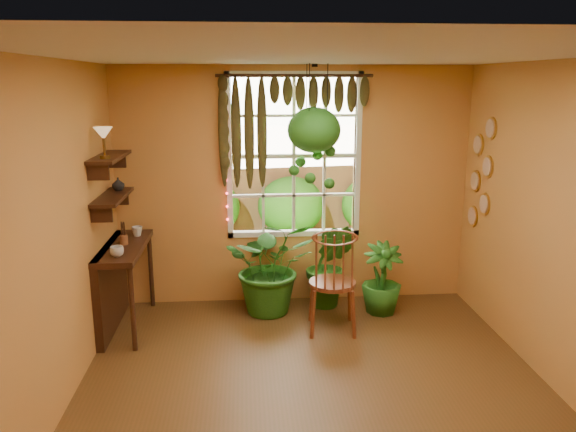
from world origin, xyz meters
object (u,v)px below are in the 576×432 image
at_px(windsor_chair, 332,297).
at_px(potted_plant_left, 272,265).
at_px(potted_plant_mid, 330,265).
at_px(counter_ledge, 115,277).
at_px(hanging_basket, 314,137).

bearing_deg(windsor_chair, potted_plant_left, 142.42).
bearing_deg(windsor_chair, potted_plant_mid, 88.44).
height_order(counter_ledge, hanging_basket, hanging_basket).
bearing_deg(potted_plant_mid, windsor_chair, -96.30).
distance_m(windsor_chair, potted_plant_mid, 0.66).
xyz_separation_m(counter_ledge, hanging_basket, (2.09, 0.31, 1.40)).
xyz_separation_m(counter_ledge, potted_plant_left, (1.63, 0.28, -0.01)).
xyz_separation_m(potted_plant_left, potted_plant_mid, (0.67, 0.10, -0.05)).
relative_size(potted_plant_mid, hanging_basket, 0.76).
xyz_separation_m(potted_plant_mid, hanging_basket, (-0.21, -0.07, 1.45)).
distance_m(counter_ledge, potted_plant_left, 1.65).
distance_m(counter_ledge, potted_plant_mid, 2.33).
bearing_deg(windsor_chair, hanging_basket, 108.14).
distance_m(counter_ledge, windsor_chair, 2.25).
height_order(windsor_chair, potted_plant_mid, windsor_chair).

